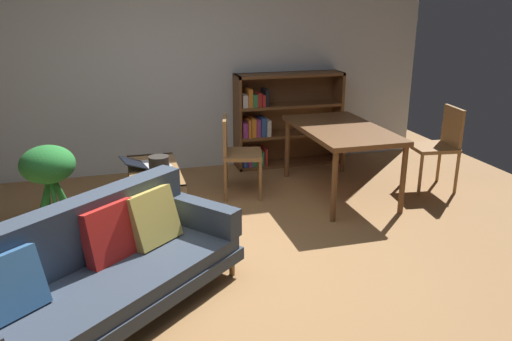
{
  "coord_description": "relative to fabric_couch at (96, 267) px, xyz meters",
  "views": [
    {
      "loc": [
        -0.55,
        -3.53,
        2.03
      ],
      "look_at": [
        0.58,
        0.51,
        0.62
      ],
      "focal_mm": 35.58,
      "sensor_mm": 36.0,
      "label": 1
    }
  ],
  "objects": [
    {
      "name": "ground_plane",
      "position": [
        0.77,
        0.37,
        -0.36
      ],
      "size": [
        8.16,
        8.16,
        0.0
      ],
      "primitive_type": "plane",
      "color": "#9E7042"
    },
    {
      "name": "potted_floor_plant",
      "position": [
        -0.41,
        1.42,
        0.22
      ],
      "size": [
        0.47,
        0.47,
        0.83
      ],
      "color": "#9E9389",
      "rests_on": "ground_plane"
    },
    {
      "name": "desk_speaker",
      "position": [
        0.55,
        1.24,
        0.26
      ],
      "size": [
        0.18,
        0.18,
        0.21
      ],
      "color": "#2D2823",
      "rests_on": "media_console"
    },
    {
      "name": "dining_table",
      "position": [
        2.52,
        1.68,
        0.32
      ],
      "size": [
        0.84,
        1.48,
        0.75
      ],
      "color": "brown",
      "rests_on": "ground_plane"
    },
    {
      "name": "dining_chair_far",
      "position": [
        3.65,
        1.54,
        0.18
      ],
      "size": [
        0.51,
        0.49,
        0.93
      ],
      "color": "olive",
      "rests_on": "ground_plane"
    },
    {
      "name": "open_laptop",
      "position": [
        0.47,
        1.63,
        0.18
      ],
      "size": [
        0.5,
        0.4,
        0.1
      ],
      "color": "silver",
      "rests_on": "media_console"
    },
    {
      "name": "bookshelf",
      "position": [
        2.23,
        2.89,
        0.22
      ],
      "size": [
        1.38,
        0.33,
        1.18
      ],
      "color": "brown",
      "rests_on": "ground_plane"
    },
    {
      "name": "dining_chair_near",
      "position": [
        1.42,
        1.95,
        0.15
      ],
      "size": [
        0.5,
        0.53,
        0.87
      ],
      "color": "olive",
      "rests_on": "ground_plane"
    },
    {
      "name": "fabric_couch",
      "position": [
        0.0,
        0.0,
        0.0
      ],
      "size": [
        2.05,
        1.89,
        0.76
      ],
      "color": "olive",
      "rests_on": "ground_plane"
    },
    {
      "name": "back_wall_panel",
      "position": [
        0.77,
        3.07,
        0.99
      ],
      "size": [
        6.8,
        0.1,
        2.7
      ],
      "primitive_type": "cube",
      "color": "silver",
      "rests_on": "ground_plane"
    },
    {
      "name": "media_console",
      "position": [
        0.52,
        1.5,
        -0.1
      ],
      "size": [
        0.47,
        1.06,
        0.51
      ],
      "color": "olive",
      "rests_on": "ground_plane"
    }
  ]
}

